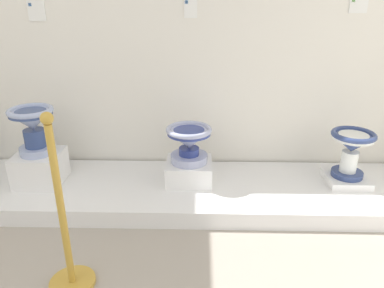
# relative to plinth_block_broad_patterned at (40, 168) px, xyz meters

# --- Properties ---
(wall_back) EXTENTS (4.38, 0.06, 2.95)m
(wall_back) POSITION_rel_plinth_block_broad_patterned_xyz_m (1.22, 0.47, 1.21)
(wall_back) COLOR white
(wall_back) RESTS_ON ground_plane
(display_platform) EXTENTS (3.66, 0.86, 0.13)m
(display_platform) POSITION_rel_plinth_block_broad_patterned_xyz_m (1.22, -0.00, -0.19)
(display_platform) COLOR white
(display_platform) RESTS_ON ground_plane
(plinth_block_broad_patterned) EXTENTS (0.35, 0.35, 0.25)m
(plinth_block_broad_patterned) POSITION_rel_plinth_block_broad_patterned_xyz_m (0.00, 0.00, 0.00)
(plinth_block_broad_patterned) COLOR white
(plinth_block_broad_patterned) RESTS_ON display_platform
(antique_toilet_broad_patterned) EXTENTS (0.34, 0.34, 0.37)m
(antique_toilet_broad_patterned) POSITION_rel_plinth_block_broad_patterned_xyz_m (0.00, -0.00, 0.37)
(antique_toilet_broad_patterned) COLOR #A2B1D8
(antique_toilet_broad_patterned) RESTS_ON plinth_block_broad_patterned
(plinth_block_leftmost) EXTENTS (0.36, 0.34, 0.17)m
(plinth_block_leftmost) POSITION_rel_plinth_block_broad_patterned_xyz_m (1.19, 0.05, -0.04)
(plinth_block_leftmost) COLOR white
(plinth_block_leftmost) RESTS_ON display_platform
(antique_toilet_leftmost) EXTENTS (0.36, 0.36, 0.29)m
(antique_toilet_leftmost) POSITION_rel_plinth_block_broad_patterned_xyz_m (1.19, 0.05, 0.23)
(antique_toilet_leftmost) COLOR #A6ADD3
(antique_toilet_leftmost) RESTS_ON plinth_block_leftmost
(plinth_block_slender_white) EXTENTS (0.32, 0.32, 0.06)m
(plinth_block_slender_white) POSITION_rel_plinth_block_broad_patterned_xyz_m (2.46, 0.06, -0.10)
(plinth_block_slender_white) COLOR white
(plinth_block_slender_white) RESTS_ON display_platform
(antique_toilet_slender_white) EXTENTS (0.34, 0.34, 0.37)m
(antique_toilet_slender_white) POSITION_rel_plinth_block_broad_patterned_xyz_m (2.46, 0.06, 0.19)
(antique_toilet_slender_white) COLOR navy
(antique_toilet_slender_white) RESTS_ON plinth_block_slender_white
(info_placard_first) EXTENTS (0.14, 0.01, 0.15)m
(info_placard_first) POSITION_rel_plinth_block_broad_patterned_xyz_m (-0.03, 0.44, 1.16)
(info_placard_first) COLOR white
(info_placard_second) EXTENTS (0.10, 0.01, 0.15)m
(info_placard_second) POSITION_rel_plinth_block_broad_patterned_xyz_m (1.19, 0.44, 1.19)
(info_placard_second) COLOR white
(info_placard_third) EXTENTS (0.14, 0.01, 0.12)m
(info_placard_third) POSITION_rel_plinth_block_broad_patterned_xyz_m (2.48, 0.44, 1.21)
(info_placard_third) COLOR white
(stanchion_post_near_left) EXTENTS (0.26, 0.26, 1.03)m
(stanchion_post_near_left) POSITION_rel_plinth_block_broad_patterned_xyz_m (0.55, -0.97, 0.05)
(stanchion_post_near_left) COLOR gold
(stanchion_post_near_left) RESTS_ON ground_plane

